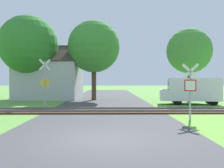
{
  "coord_description": "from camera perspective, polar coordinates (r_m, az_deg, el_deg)",
  "views": [
    {
      "loc": [
        0.3,
        -8.69,
        2.1
      ],
      "look_at": [
        0.5,
        8.6,
        1.8
      ],
      "focal_mm": 40.0,
      "sensor_mm": 36.0,
      "label": 1
    }
  ],
  "objects": [
    {
      "name": "house",
      "position": [
        28.12,
        -14.18,
        1.14
      ],
      "size": [
        7.34,
        5.63,
        5.84
      ],
      "rotation": [
        0.0,
        0.0,
        -0.07
      ],
      "color": "#B7B7BC",
      "rests_on": "ground"
    },
    {
      "name": "crossing_sign_far",
      "position": [
        19.64,
        -15.09,
        0.83
      ],
      "size": [
        0.85,
        0.27,
        3.69
      ],
      "rotation": [
        0.0,
        0.0,
        0.28
      ],
      "color": "#9E9EA5",
      "rests_on": "ground"
    },
    {
      "name": "rail_track",
      "position": [
        16.42,
        -1.72,
        -6.15
      ],
      "size": [
        60.0,
        2.6,
        0.22
      ],
      "color": "#422D1E",
      "rests_on": "ground"
    },
    {
      "name": "mail_truck",
      "position": [
        22.19,
        17.74,
        -1.28
      ],
      "size": [
        5.11,
        2.52,
        2.24
      ],
      "rotation": [
        0.0,
        0.0,
        1.43
      ],
      "color": "white",
      "rests_on": "ground"
    },
    {
      "name": "tree_right",
      "position": [
        26.4,
        17.22,
        7.24
      ],
      "size": [
        4.51,
        4.51,
        7.26
      ],
      "color": "#513823",
      "rests_on": "ground"
    },
    {
      "name": "road_asphalt",
      "position": [
        10.9,
        -2.27,
        -10.1
      ],
      "size": [
        7.69,
        80.0,
        0.01
      ],
      "primitive_type": "cube",
      "color": "#424244",
      "rests_on": "ground"
    },
    {
      "name": "tree_center",
      "position": [
        26.09,
        -4.17,
        8.51
      ],
      "size": [
        5.37,
        5.37,
        8.22
      ],
      "color": "#513823",
      "rests_on": "ground"
    },
    {
      "name": "tree_left",
      "position": [
        27.24,
        -18.57,
        8.48
      ],
      "size": [
        6.01,
        6.01,
        8.69
      ],
      "color": "#513823",
      "rests_on": "ground"
    },
    {
      "name": "stop_sign_near",
      "position": [
        13.56,
        17.45,
        -0.81
      ],
      "size": [
        0.86,
        0.22,
        2.95
      ],
      "rotation": [
        0.0,
        0.0,
        2.93
      ],
      "color": "#9E9EA5",
      "rests_on": "ground"
    },
    {
      "name": "ground_plane",
      "position": [
        8.94,
        -2.64,
        -12.58
      ],
      "size": [
        160.0,
        160.0,
        0.0
      ],
      "primitive_type": "plane",
      "color": "#5B933D"
    }
  ]
}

